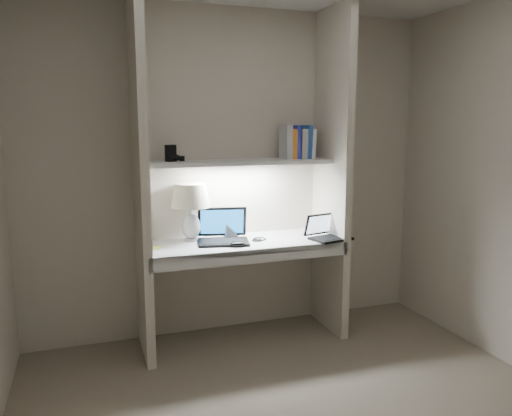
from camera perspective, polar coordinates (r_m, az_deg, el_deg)
name	(u,v)px	position (r m, az deg, el deg)	size (l,w,h in m)	color
back_wall	(232,173)	(3.91, -2.77, 3.97)	(3.20, 0.01, 2.50)	beige
alcove_panel_left	(141,181)	(3.50, -13.04, 3.08)	(0.06, 0.55, 2.50)	beige
alcove_panel_right	(332,174)	(3.93, 8.67, 3.90)	(0.06, 0.55, 2.50)	beige
desk	(243,244)	(3.73, -1.52, -4.08)	(1.40, 0.55, 0.04)	white
desk_apron	(254,256)	(3.50, -0.21, -5.51)	(1.46, 0.03, 0.10)	silver
shelf	(239,162)	(3.73, -2.00, 5.25)	(1.40, 0.36, 0.03)	silver
strip_light	(239,165)	(3.73, -2.00, 4.91)	(0.60, 0.04, 0.01)	white
table_lamp	(191,202)	(3.72, -7.49, 0.65)	(0.29, 0.29, 0.43)	white
laptop_main	(223,234)	(3.71, -3.80, -3.00)	(0.42, 0.38, 0.25)	black
laptop_netbook	(327,233)	(3.83, 8.14, -2.86)	(0.34, 0.31, 0.18)	black
speaker	(230,228)	(3.85, -2.94, -2.31)	(0.10, 0.07, 0.14)	silver
mouse	(237,244)	(3.55, -2.15, -4.16)	(0.11, 0.07, 0.04)	black
cable_coil	(260,239)	(3.76, 0.40, -3.56)	(0.10, 0.10, 0.01)	black
sticky_note	(156,248)	(3.58, -11.31, -4.49)	(0.07, 0.07, 0.00)	#F7FF35
book_row	(297,143)	(3.92, 4.72, 7.44)	(0.25, 0.17, 0.26)	white
shelf_box	(171,153)	(3.64, -9.73, 6.19)	(0.07, 0.05, 0.12)	black
shelf_gadget	(173,158)	(3.66, -9.43, 5.69)	(0.12, 0.08, 0.05)	black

